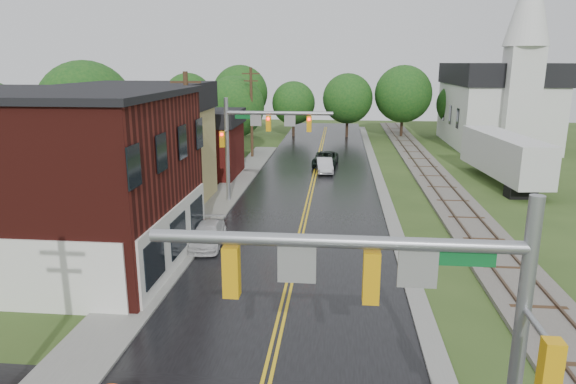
# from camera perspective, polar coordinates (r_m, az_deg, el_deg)

# --- Properties ---
(main_road) EXTENTS (10.00, 90.00, 0.02)m
(main_road) POSITION_cam_1_polar(r_m,az_deg,el_deg) (38.52, 2.52, -0.07)
(main_road) COLOR black
(main_road) RESTS_ON ground
(curb_right) EXTENTS (0.80, 70.00, 0.12)m
(curb_right) POSITION_cam_1_polar(r_m,az_deg,el_deg) (43.46, 10.03, 1.38)
(curb_right) COLOR gray
(curb_right) RESTS_ON ground
(sidewalk_left) EXTENTS (2.40, 50.00, 0.12)m
(sidewalk_left) POSITION_cam_1_polar(r_m,az_deg,el_deg) (34.64, -8.26, -1.85)
(sidewalk_left) COLOR gray
(sidewalk_left) RESTS_ON ground
(brick_building) EXTENTS (14.30, 10.30, 8.30)m
(brick_building) POSITION_cam_1_polar(r_m,az_deg,el_deg) (27.12, -26.80, 1.29)
(brick_building) COLOR #45130E
(brick_building) RESTS_ON ground
(yellow_house) EXTENTS (8.00, 7.00, 6.40)m
(yellow_house) POSITION_cam_1_polar(r_m,az_deg,el_deg) (36.29, -15.45, 3.71)
(yellow_house) COLOR tan
(yellow_house) RESTS_ON ground
(darkred_building) EXTENTS (7.00, 6.00, 4.40)m
(darkred_building) POSITION_cam_1_polar(r_m,az_deg,el_deg) (44.55, -10.06, 4.58)
(darkred_building) COLOR #3F0F0C
(darkred_building) RESTS_ON ground
(church) EXTENTS (10.40, 18.40, 20.00)m
(church) POSITION_cam_1_polar(r_m,az_deg,el_deg) (63.70, 22.45, 9.88)
(church) COLOR silver
(church) RESTS_ON ground
(railroad) EXTENTS (3.20, 80.00, 0.30)m
(railroad) POSITION_cam_1_polar(r_m,az_deg,el_deg) (44.03, 16.02, 1.35)
(railroad) COLOR #59544C
(railroad) RESTS_ON ground
(traffic_signal_near) EXTENTS (7.34, 0.30, 7.20)m
(traffic_signal_near) POSITION_cam_1_polar(r_m,az_deg,el_deg) (10.42, 13.34, -12.03)
(traffic_signal_near) COLOR gray
(traffic_signal_near) RESTS_ON ground
(traffic_signal_far) EXTENTS (7.34, 0.43, 7.20)m
(traffic_signal_far) POSITION_cam_1_polar(r_m,az_deg,el_deg) (35.00, -3.39, 6.77)
(traffic_signal_far) COLOR gray
(traffic_signal_far) RESTS_ON ground
(utility_pole_b) EXTENTS (1.80, 0.28, 9.00)m
(utility_pole_b) POSITION_cam_1_polar(r_m,az_deg,el_deg) (30.95, -10.98, 5.08)
(utility_pole_b) COLOR #382616
(utility_pole_b) RESTS_ON ground
(utility_pole_c) EXTENTS (1.80, 0.28, 9.00)m
(utility_pole_c) POSITION_cam_1_polar(r_m,az_deg,el_deg) (52.24, -4.08, 8.95)
(utility_pole_c) COLOR #382616
(utility_pole_c) RESTS_ON ground
(tree_left_b) EXTENTS (7.60, 7.60, 9.69)m
(tree_left_b) POSITION_cam_1_polar(r_m,az_deg,el_deg) (44.09, -21.34, 8.35)
(tree_left_b) COLOR black
(tree_left_b) RESTS_ON ground
(tree_left_c) EXTENTS (6.00, 6.00, 7.65)m
(tree_left_c) POSITION_cam_1_polar(r_m,az_deg,el_deg) (50.02, -12.95, 8.15)
(tree_left_c) COLOR black
(tree_left_c) RESTS_ON ground
(tree_left_e) EXTENTS (6.40, 6.40, 8.16)m
(tree_left_e) POSITION_cam_1_polar(r_m,az_deg,el_deg) (54.47, -5.89, 9.22)
(tree_left_e) COLOR black
(tree_left_e) RESTS_ON ground
(suv_dark) EXTENTS (2.51, 4.89, 1.32)m
(suv_dark) POSITION_cam_1_polar(r_m,az_deg,el_deg) (48.36, 4.18, 3.66)
(suv_dark) COLOR black
(suv_dark) RESTS_ON ground
(sedan_silver) EXTENTS (1.73, 3.96, 1.27)m
(sedan_silver) POSITION_cam_1_polar(r_m,az_deg,el_deg) (45.49, 4.07, 2.95)
(sedan_silver) COLOR silver
(sedan_silver) RESTS_ON ground
(pickup_white) EXTENTS (1.89, 4.15, 1.18)m
(pickup_white) POSITION_cam_1_polar(r_m,az_deg,el_deg) (27.68, -8.92, -4.75)
(pickup_white) COLOR silver
(pickup_white) RESTS_ON ground
(semi_trailer) EXTENTS (3.87, 12.67, 3.92)m
(semi_trailer) POSITION_cam_1_polar(r_m,az_deg,el_deg) (44.49, 22.86, 3.82)
(semi_trailer) COLOR black
(semi_trailer) RESTS_ON ground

